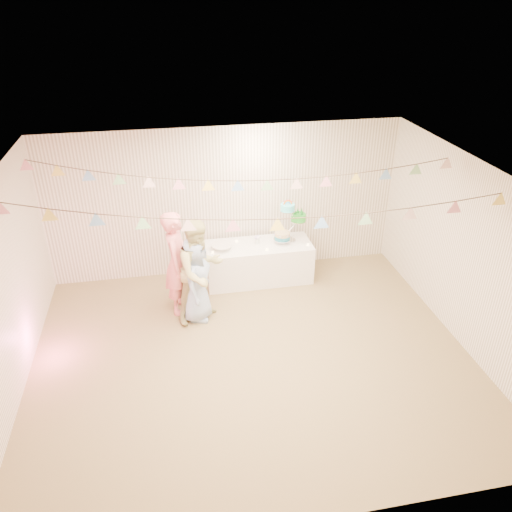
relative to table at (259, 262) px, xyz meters
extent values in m
plane|color=olive|center=(-0.48, -2.03, -0.34)|extent=(6.00, 6.00, 0.00)
plane|color=silver|center=(-0.48, -2.03, 2.26)|extent=(6.00, 6.00, 0.00)
plane|color=white|center=(-0.48, 0.47, 0.96)|extent=(6.00, 6.00, 0.00)
plane|color=white|center=(-0.48, -4.53, 0.96)|extent=(6.00, 6.00, 0.00)
plane|color=white|center=(-3.48, -2.03, 0.96)|extent=(5.00, 5.00, 0.00)
plane|color=white|center=(2.52, -2.03, 0.96)|extent=(5.00, 5.00, 0.00)
cube|color=white|center=(0.00, 0.00, 0.00)|extent=(1.80, 0.72, 0.68)
cylinder|color=white|center=(-0.63, -0.05, 0.42)|extent=(0.35, 0.35, 0.02)
imported|color=pink|center=(-1.39, -0.67, 0.50)|extent=(0.52, 0.68, 1.68)
imported|color=tan|center=(-1.07, -0.95, 0.49)|extent=(1.01, 0.95, 1.65)
imported|color=#9CB4DD|center=(-1.13, -0.94, 0.35)|extent=(0.62, 0.77, 1.37)
cylinder|color=#FFD88C|center=(-0.80, -0.15, 0.35)|extent=(0.04, 0.04, 0.03)
cylinder|color=#FFD88C|center=(-0.35, 0.18, 0.35)|extent=(0.04, 0.04, 0.03)
cylinder|color=#FFD88C|center=(0.10, -0.22, 0.35)|extent=(0.04, 0.04, 0.03)
cylinder|color=#FFD88C|center=(0.35, 0.22, 0.35)|extent=(0.04, 0.04, 0.03)
cylinder|color=#FFD88C|center=(0.82, -0.18, 0.35)|extent=(0.04, 0.04, 0.03)
camera|label=1|loc=(-1.45, -7.36, 4.24)|focal=35.00mm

